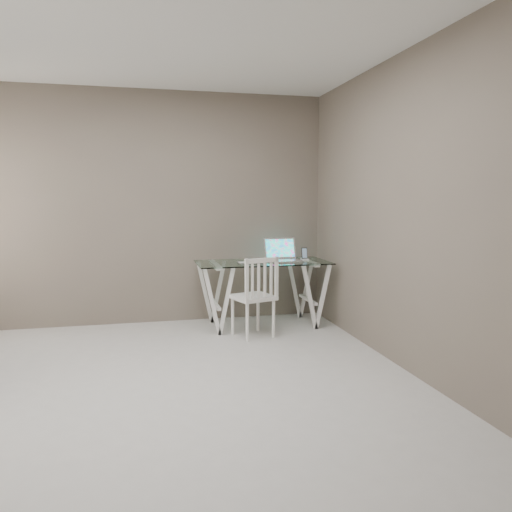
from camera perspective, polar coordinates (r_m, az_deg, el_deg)
The scene contains 7 objects.
room at distance 3.72m, azimuth -11.26°, elevation 10.28°, with size 4.50×4.52×2.71m.
desk at distance 5.75m, azimuth 0.76°, elevation -4.24°, with size 1.50×0.70×0.75m.
chair at distance 5.24m, azimuth 0.03°, elevation -4.28°, with size 0.49×0.49×0.86m.
laptop at distance 5.79m, azimuth 3.02°, elevation 0.08°, with size 0.38×0.35×0.26m.
keyboard at distance 5.59m, azimuth -0.54°, elevation -0.74°, with size 0.31×0.13×0.01m, color silver.
mouse at distance 5.51m, azimuth -0.51°, elevation -0.71°, with size 0.12×0.07×0.04m, color white.
phone_dock at distance 5.86m, azimuth 5.57°, elevation -0.08°, with size 0.08×0.08×0.15m.
Camera 1 is at (-0.21, -3.69, 1.48)m, focal length 35.00 mm.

